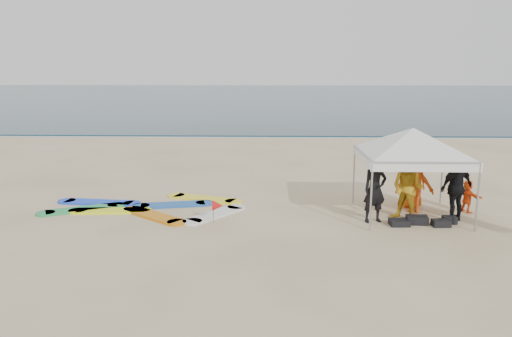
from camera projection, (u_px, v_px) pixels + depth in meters
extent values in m
plane|color=beige|center=(272.00, 236.00, 12.46)|extent=(120.00, 120.00, 0.00)
cube|color=#0C2633|center=(271.00, 96.00, 71.21)|extent=(160.00, 84.00, 0.08)
cube|color=silver|center=(271.00, 137.00, 30.28)|extent=(160.00, 1.20, 0.01)
imported|color=black|center=(375.00, 189.00, 13.45)|extent=(0.77, 0.63, 1.83)
imported|color=gold|center=(408.00, 188.00, 13.59)|extent=(1.12, 1.09, 1.82)
imported|color=#D64C13|center=(415.00, 184.00, 14.40)|extent=(1.16, 0.77, 1.67)
imported|color=black|center=(456.00, 187.00, 13.56)|extent=(1.19, 0.94, 1.89)
imported|color=orange|center=(412.00, 180.00, 14.87)|extent=(0.83, 0.56, 1.66)
imported|color=#F55415|center=(467.00, 196.00, 14.45)|extent=(0.63, 0.92, 0.95)
cylinder|color=#A5A5A8|center=(354.00, 175.00, 15.36)|extent=(0.05, 0.05, 1.80)
cylinder|color=#A5A5A8|center=(442.00, 175.00, 15.29)|extent=(0.05, 0.05, 1.80)
cylinder|color=#A5A5A8|center=(371.00, 197.00, 12.72)|extent=(0.05, 0.05, 1.80)
cylinder|color=#A5A5A8|center=(478.00, 198.00, 12.65)|extent=(0.05, 0.05, 1.80)
cube|color=white|center=(426.00, 167.00, 12.53)|extent=(2.79, 0.02, 0.24)
cube|color=white|center=(399.00, 150.00, 15.17)|extent=(2.79, 0.02, 0.24)
cube|color=white|center=(363.00, 158.00, 13.89)|extent=(0.02, 2.79, 0.24)
cube|color=white|center=(461.00, 158.00, 13.81)|extent=(0.02, 2.79, 0.24)
pyramid|color=white|center=(413.00, 128.00, 13.68)|extent=(3.81, 3.81, 0.72)
cylinder|color=#A5A5A8|center=(213.00, 213.00, 13.44)|extent=(0.02, 0.02, 0.60)
cone|color=red|center=(218.00, 206.00, 13.39)|extent=(0.28, 0.28, 0.28)
cube|color=black|center=(417.00, 220.00, 13.43)|extent=(0.59, 0.41, 0.22)
cube|color=black|center=(441.00, 223.00, 13.22)|extent=(0.48, 0.33, 0.18)
cube|color=black|center=(399.00, 222.00, 13.31)|extent=(0.52, 0.43, 0.16)
cube|color=black|center=(449.00, 220.00, 13.47)|extent=(0.36, 0.26, 0.20)
cube|color=#2058AD|center=(173.00, 205.00, 15.18)|extent=(1.98, 0.92, 0.07)
cube|color=silver|center=(215.00, 214.00, 14.19)|extent=(1.53, 1.76, 0.07)
cube|color=orange|center=(154.00, 216.00, 14.06)|extent=(1.87, 1.65, 0.07)
cube|color=#2A9C56|center=(82.00, 209.00, 14.69)|extent=(2.03, 1.37, 0.07)
cube|color=yellow|center=(204.00, 199.00, 15.88)|extent=(2.10, 1.20, 0.07)
cube|color=#ECFF1A|center=(110.00, 211.00, 14.55)|extent=(1.89, 0.66, 0.07)
cube|color=blue|center=(99.00, 202.00, 15.44)|extent=(2.17, 0.76, 0.07)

